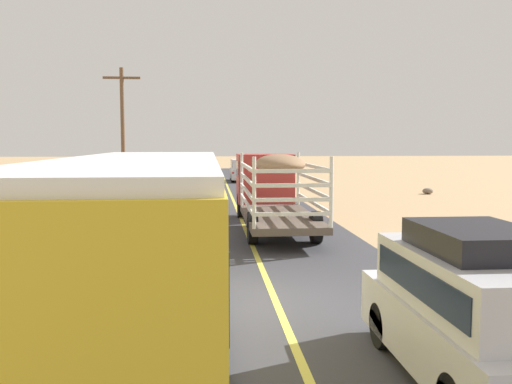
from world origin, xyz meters
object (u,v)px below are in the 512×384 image
at_px(suv_near, 474,307).
at_px(boulder_near_shoulder, 428,191).
at_px(car_far, 241,169).
at_px(bus, 141,249).
at_px(livestock_truck, 270,182).
at_px(power_pole_mid, 123,129).

relative_size(suv_near, boulder_near_shoulder, 6.51).
height_order(suv_near, car_far, suv_near).
relative_size(bus, car_far, 2.16).
distance_m(suv_near, livestock_truck, 15.69).
bearing_deg(power_pole_mid, bus, -80.79).
height_order(suv_near, boulder_near_shoulder, suv_near).
xyz_separation_m(suv_near, bus, (-4.84, 1.67, 0.60)).
xyz_separation_m(car_far, boulder_near_shoulder, (11.72, -12.73, -0.89)).
bearing_deg(boulder_near_shoulder, suv_near, -111.02).
xyz_separation_m(bus, boulder_near_shoulder, (15.69, 26.56, -1.55)).
bearing_deg(bus, boulder_near_shoulder, 59.43).
distance_m(suv_near, car_far, 40.97).
bearing_deg(car_far, livestock_truck, -90.68).
distance_m(suv_near, bus, 5.16).
height_order(power_pole_mid, boulder_near_shoulder, power_pole_mid).
distance_m(livestock_truck, car_far, 25.34).
bearing_deg(livestock_truck, power_pole_mid, 125.24).
relative_size(livestock_truck, power_pole_mid, 1.23).
relative_size(bus, power_pole_mid, 1.27).
relative_size(car_far, power_pole_mid, 0.59).
bearing_deg(boulder_near_shoulder, car_far, 132.64).
height_order(livestock_truck, car_far, livestock_truck).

